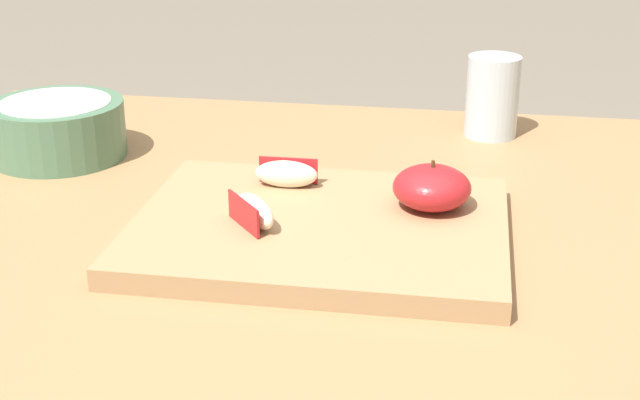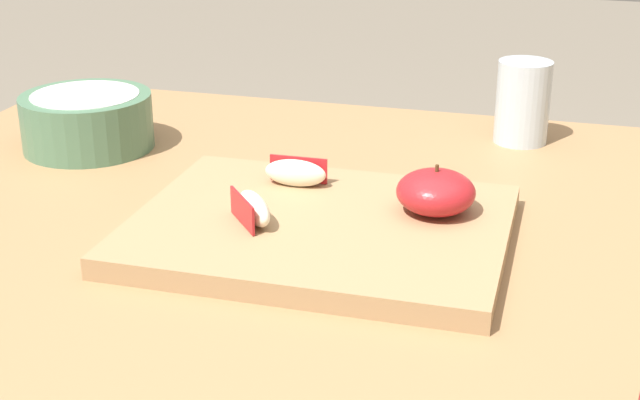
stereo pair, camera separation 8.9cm
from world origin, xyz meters
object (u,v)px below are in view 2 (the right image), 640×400
(apple_wedge_middle, at_px, (296,173))
(cutting_board, at_px, (320,229))
(ceramic_fruit_bowl, at_px, (87,120))
(drinking_glass_water, at_px, (523,102))
(apple_half_skin_up, at_px, (436,192))
(apple_wedge_near_knife, at_px, (253,208))

(apple_wedge_middle, bearing_deg, cutting_board, -58.31)
(ceramic_fruit_bowl, bearing_deg, drinking_glass_water, 18.24)
(apple_half_skin_up, bearing_deg, drinking_glass_water, 79.15)
(apple_wedge_middle, xyz_separation_m, ceramic_fruit_bowl, (-0.31, 0.11, 0.00))
(apple_wedge_near_knife, height_order, apple_wedge_middle, same)
(apple_half_skin_up, relative_size, ceramic_fruit_bowl, 0.48)
(apple_wedge_near_knife, bearing_deg, apple_wedge_middle, 84.35)
(apple_half_skin_up, height_order, apple_wedge_near_knife, apple_half_skin_up)
(cutting_board, bearing_deg, apple_half_skin_up, 24.25)
(apple_half_skin_up, bearing_deg, apple_wedge_middle, 168.10)
(apple_half_skin_up, xyz_separation_m, drinking_glass_water, (0.06, 0.31, 0.01))
(apple_half_skin_up, height_order, drinking_glass_water, drinking_glass_water)
(ceramic_fruit_bowl, bearing_deg, apple_wedge_near_knife, -35.98)
(apple_wedge_near_knife, height_order, drinking_glass_water, drinking_glass_water)
(apple_wedge_middle, height_order, drinking_glass_water, drinking_glass_water)
(cutting_board, relative_size, apple_half_skin_up, 4.62)
(apple_wedge_middle, bearing_deg, apple_half_skin_up, -11.90)
(apple_wedge_near_knife, height_order, ceramic_fruit_bowl, ceramic_fruit_bowl)
(cutting_board, bearing_deg, drinking_glass_water, 65.40)
(cutting_board, xyz_separation_m, apple_wedge_middle, (-0.05, 0.08, 0.03))
(apple_wedge_near_knife, xyz_separation_m, ceramic_fruit_bowl, (-0.30, 0.21, 0.00))
(ceramic_fruit_bowl, bearing_deg, cutting_board, -28.03)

